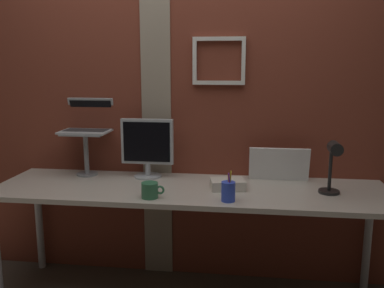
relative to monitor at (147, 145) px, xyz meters
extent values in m
cube|color=brown|center=(0.16, 0.18, 0.37)|extent=(3.30, 0.12, 2.64)
cube|color=gray|center=(0.04, 0.12, 0.37)|extent=(0.20, 0.01, 2.64)
cube|color=white|center=(0.46, 0.10, 0.68)|extent=(0.34, 0.03, 0.03)
cube|color=white|center=(0.46, 0.10, 0.40)|extent=(0.34, 0.03, 0.03)
cube|color=white|center=(0.30, 0.10, 0.54)|extent=(0.03, 0.03, 0.25)
cube|color=white|center=(0.61, 0.10, 0.54)|extent=(0.03, 0.03, 0.25)
cube|color=beige|center=(0.31, -0.20, -0.23)|extent=(2.39, 0.64, 0.03)
cylinder|color=#B2B2B7|center=(-0.83, 0.06, -0.60)|extent=(0.05, 0.05, 0.70)
cylinder|color=#B2B2B7|center=(1.44, 0.06, -0.60)|extent=(0.05, 0.05, 0.70)
cylinder|color=#ADB2B7|center=(0.00, 0.00, -0.21)|extent=(0.18, 0.18, 0.01)
cylinder|color=#ADB2B7|center=(0.00, 0.00, -0.16)|extent=(0.04, 0.04, 0.08)
cube|color=#ADB2B7|center=(0.00, 0.00, 0.02)|extent=(0.34, 0.04, 0.30)
cube|color=black|center=(0.00, -0.02, 0.02)|extent=(0.31, 0.00, 0.26)
cylinder|color=gray|center=(-0.42, 0.00, -0.21)|extent=(0.14, 0.14, 0.01)
cylinder|color=gray|center=(-0.42, 0.00, -0.07)|extent=(0.03, 0.03, 0.27)
cube|color=gray|center=(-0.42, 0.00, 0.07)|extent=(0.28, 0.22, 0.01)
cube|color=#ADB2B7|center=(-0.42, 0.00, 0.08)|extent=(0.32, 0.21, 0.01)
cube|color=#2D2D30|center=(-0.42, 0.02, 0.09)|extent=(0.28, 0.12, 0.00)
cube|color=#ADB2B7|center=(-0.42, 0.14, 0.19)|extent=(0.32, 0.07, 0.21)
cube|color=black|center=(-0.42, 0.14, 0.19)|extent=(0.29, 0.06, 0.18)
cube|color=white|center=(0.85, 0.02, -0.11)|extent=(0.38, 0.06, 0.22)
cylinder|color=black|center=(1.12, -0.20, -0.21)|extent=(0.12, 0.12, 0.02)
cylinder|color=black|center=(1.12, -0.20, -0.06)|extent=(0.02, 0.02, 0.29)
cylinder|color=black|center=(1.12, -0.29, 0.07)|extent=(0.07, 0.11, 0.07)
cylinder|color=blue|center=(0.55, -0.42, -0.16)|extent=(0.08, 0.08, 0.11)
cylinder|color=purple|center=(0.56, -0.43, -0.13)|extent=(0.03, 0.03, 0.15)
cylinder|color=yellow|center=(0.56, -0.42, -0.12)|extent=(0.02, 0.04, 0.16)
cylinder|color=orange|center=(0.55, -0.42, -0.14)|extent=(0.01, 0.01, 0.13)
cylinder|color=#33724C|center=(0.11, -0.42, -0.17)|extent=(0.09, 0.09, 0.09)
torus|color=#33724C|center=(0.17, -0.42, -0.17)|extent=(0.05, 0.01, 0.05)
cube|color=silver|center=(0.54, -0.20, -0.19)|extent=(0.22, 0.18, 0.06)
camera|label=1|loc=(0.63, -2.58, 0.52)|focal=38.61mm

